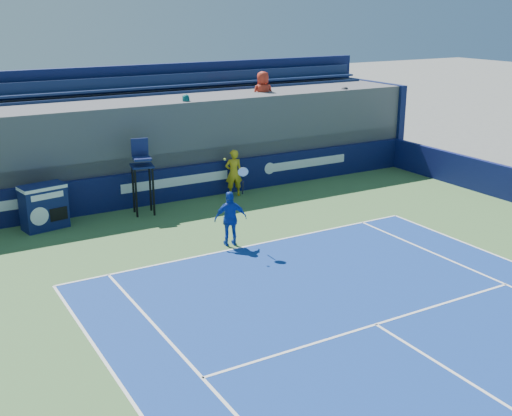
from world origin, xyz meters
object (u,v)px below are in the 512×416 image
umpire_chair (142,169)px  tennis_player (231,218)px  ball_person (234,173)px  match_clock (44,206)px

umpire_chair → tennis_player: 4.23m
ball_person → match_clock: 6.70m
match_clock → ball_person: bearing=2.1°
ball_person → tennis_player: tennis_player is taller
match_clock → umpire_chair: bearing=-2.0°
match_clock → umpire_chair: (3.15, -0.11, 0.79)m
tennis_player → match_clock: bearing=135.7°
ball_person → tennis_player: size_ratio=0.66×
match_clock → tennis_player: tennis_player is taller
ball_person → tennis_player: bearing=75.0°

